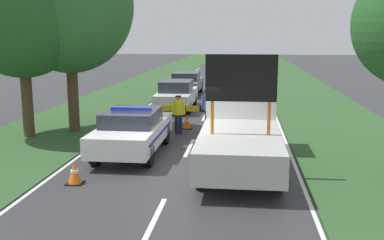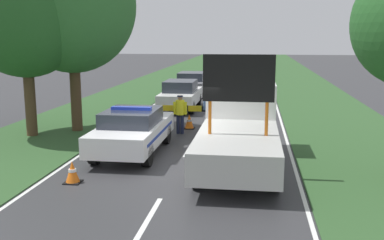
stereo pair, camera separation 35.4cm
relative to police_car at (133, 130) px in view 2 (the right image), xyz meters
The scene contains 18 objects.
ground_plane 2.28m from the police_car, 34.98° to the right, with size 160.00×160.00×0.00m, color #333335.
lane_markings 10.63m from the police_car, 80.45° to the left, with size 6.93×59.12×0.01m.
grass_verge_left 19.24m from the police_car, 102.53° to the left, with size 4.83×120.00×0.03m.
grass_verge_right 20.30m from the police_car, 67.72° to the left, with size 4.83×120.00×0.03m.
police_car is the anchor object (origin of this frame).
work_truck 3.60m from the police_car, 11.15° to the right, with size 2.21×6.23×3.37m.
road_barrier 4.47m from the police_car, 66.26° to the left, with size 3.36×0.08×0.99m.
police_officer 3.35m from the police_car, 71.74° to the left, with size 0.55×0.35×1.55m.
pedestrian_civilian 4.28m from the police_car, 58.42° to the left, with size 0.64×0.41×1.78m.
traffic_cone_near_police 3.56m from the police_car, 94.34° to the left, with size 0.43×0.43×0.60m.
traffic_cone_centre_front 3.33m from the police_car, 103.85° to the right, with size 0.43×0.43×0.59m.
traffic_cone_near_truck 4.79m from the police_car, 55.65° to the left, with size 0.39×0.39×0.54m.
traffic_cone_behind_barrier 2.26m from the police_car, 19.04° to the left, with size 0.38×0.38×0.54m.
traffic_cone_lane_edge 4.42m from the police_car, 73.26° to the left, with size 0.44×0.44×0.61m.
queued_car_van_white 9.06m from the police_car, 89.31° to the left, with size 1.77×4.53×1.54m.
queued_car_suv_grey 15.13m from the police_car, 90.54° to the left, with size 1.84×4.67×1.48m.
roadside_tree_near_right 6.15m from the police_car, 135.90° to the left, with size 5.03×5.03×7.66m.
roadside_tree_mid_left 6.31m from the police_car, 156.75° to the left, with size 4.54×4.54×7.04m.
Camera 2 is at (2.16, -12.83, 3.85)m, focal length 42.00 mm.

